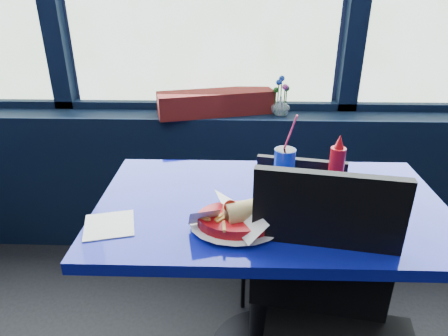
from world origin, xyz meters
TOP-DOWN VIEW (x-y plane):
  - window_sill at (0.00, 2.87)m, footprint 5.00×0.26m
  - near_table at (0.30, 2.00)m, footprint 1.20×0.70m
  - chair_near_front at (0.46, 1.64)m, footprint 0.51×0.51m
  - chair_near_back at (0.42, 2.33)m, footprint 0.43×0.43m
  - planter_box at (0.07, 2.85)m, footprint 0.63×0.31m
  - flower_vase at (0.41, 2.83)m, footprint 0.13×0.13m
  - food_basket at (0.18, 1.84)m, footprint 0.26×0.25m
  - ketchup_bottle at (0.54, 2.12)m, footprint 0.06×0.06m
  - soda_cup at (0.36, 2.17)m, footprint 0.08×0.08m
  - napkin at (-0.22, 1.84)m, footprint 0.18×0.18m

SIDE VIEW (x-z plane):
  - window_sill at x=0.00m, z-range 0.00..0.80m
  - chair_near_back at x=0.42m, z-range 0.06..0.88m
  - chair_near_front at x=0.46m, z-range 0.07..1.05m
  - near_table at x=0.30m, z-range 0.19..0.94m
  - napkin at x=-0.22m, z-range 0.75..0.75m
  - food_basket at x=0.18m, z-range 0.74..0.83m
  - soda_cup at x=0.36m, z-range 0.68..0.95m
  - ketchup_bottle at x=0.54m, z-range 0.74..0.95m
  - planter_box at x=0.07m, z-range 0.80..0.92m
  - flower_vase at x=0.41m, z-range 0.76..0.97m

